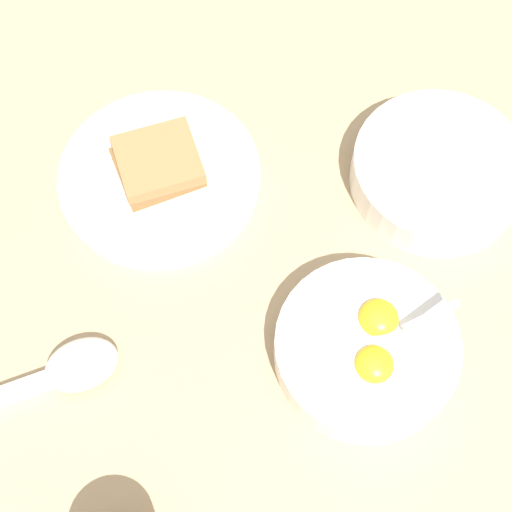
{
  "coord_description": "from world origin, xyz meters",
  "views": [
    {
      "loc": [
        -0.05,
        0.24,
        0.66
      ],
      "look_at": [
        -0.05,
        -0.05,
        0.02
      ],
      "focal_mm": 50.0,
      "sensor_mm": 36.0,
      "label": 1
    }
  ],
  "objects_px": {
    "egg_bowl": "(366,348)",
    "soup_spoon": "(70,369)",
    "toast_plate": "(160,176)",
    "congee_bowl": "(438,171)",
    "toast_sandwich": "(158,163)"
  },
  "relations": [
    {
      "from": "toast_sandwich",
      "to": "soup_spoon",
      "type": "height_order",
      "value": "toast_sandwich"
    },
    {
      "from": "toast_plate",
      "to": "toast_sandwich",
      "type": "distance_m",
      "value": 0.02
    },
    {
      "from": "toast_plate",
      "to": "soup_spoon",
      "type": "bearing_deg",
      "value": 73.02
    },
    {
      "from": "egg_bowl",
      "to": "soup_spoon",
      "type": "xyz_separation_m",
      "value": [
        0.28,
        0.02,
        -0.01
      ]
    },
    {
      "from": "soup_spoon",
      "to": "congee_bowl",
      "type": "bearing_deg",
      "value": -148.61
    },
    {
      "from": "toast_plate",
      "to": "soup_spoon",
      "type": "relative_size",
      "value": 1.4
    },
    {
      "from": "egg_bowl",
      "to": "congee_bowl",
      "type": "bearing_deg",
      "value": -113.07
    },
    {
      "from": "egg_bowl",
      "to": "toast_sandwich",
      "type": "height_order",
      "value": "egg_bowl"
    },
    {
      "from": "congee_bowl",
      "to": "toast_sandwich",
      "type": "bearing_deg",
      "value": 0.45
    },
    {
      "from": "soup_spoon",
      "to": "congee_bowl",
      "type": "distance_m",
      "value": 0.42
    },
    {
      "from": "egg_bowl",
      "to": "toast_plate",
      "type": "distance_m",
      "value": 0.28
    },
    {
      "from": "toast_sandwich",
      "to": "congee_bowl",
      "type": "relative_size",
      "value": 0.59
    },
    {
      "from": "toast_plate",
      "to": "congee_bowl",
      "type": "bearing_deg",
      "value": -179.25
    },
    {
      "from": "soup_spoon",
      "to": "congee_bowl",
      "type": "height_order",
      "value": "congee_bowl"
    },
    {
      "from": "toast_sandwich",
      "to": "soup_spoon",
      "type": "xyz_separation_m",
      "value": [
        0.07,
        0.22,
        -0.02
      ]
    }
  ]
}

